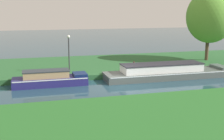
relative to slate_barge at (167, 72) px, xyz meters
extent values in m
plane|color=#203F4D|center=(-4.36, -1.20, -0.50)|extent=(120.00, 120.00, 0.00)
cube|color=#285B2E|center=(-4.36, 5.80, -0.30)|extent=(72.00, 10.00, 0.40)
cube|color=#266326|center=(-4.36, -10.20, -0.30)|extent=(72.00, 10.00, 0.40)
cube|color=#4A5350|center=(0.11, 0.00, -0.22)|extent=(10.49, 2.35, 0.57)
cube|color=white|center=(0.11, 0.00, 0.02)|extent=(10.28, 2.38, 0.07)
cube|color=white|center=(-0.43, 0.00, 0.36)|extent=(6.56, 1.79, 0.59)
cube|color=#24242C|center=(-0.43, 0.00, 0.68)|extent=(6.66, 1.88, 0.06)
cube|color=#445752|center=(4.94, 0.00, 0.16)|extent=(0.82, 1.98, 0.20)
cube|color=navy|center=(-9.30, 0.00, -0.20)|extent=(5.38, 1.64, 0.61)
cube|color=white|center=(-9.30, 0.00, 0.07)|extent=(5.28, 1.67, 0.07)
cube|color=tan|center=(-9.57, 0.00, 0.35)|extent=(3.23, 1.25, 0.48)
cube|color=#2B3238|center=(-9.57, 0.00, 0.62)|extent=(3.33, 1.32, 0.06)
cube|color=#0F204B|center=(-7.10, 0.00, 0.21)|extent=(0.98, 1.38, 0.20)
cylinder|color=#503B2B|center=(6.62, 4.74, 1.36)|extent=(0.34, 0.34, 2.94)
ellipsoid|color=#619E38|center=(6.62, 4.49, 4.25)|extent=(4.70, 4.62, 5.17)
cylinder|color=#333338|center=(-7.56, 2.46, 1.30)|extent=(0.10, 0.10, 2.80)
sphere|color=white|center=(-7.56, 2.46, 2.82)|extent=(0.24, 0.24, 0.24)
cylinder|color=#552F2D|center=(-2.29, 1.47, 0.29)|extent=(0.16, 0.16, 0.79)
camera|label=1|loc=(-10.61, -22.10, 5.08)|focal=48.77mm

